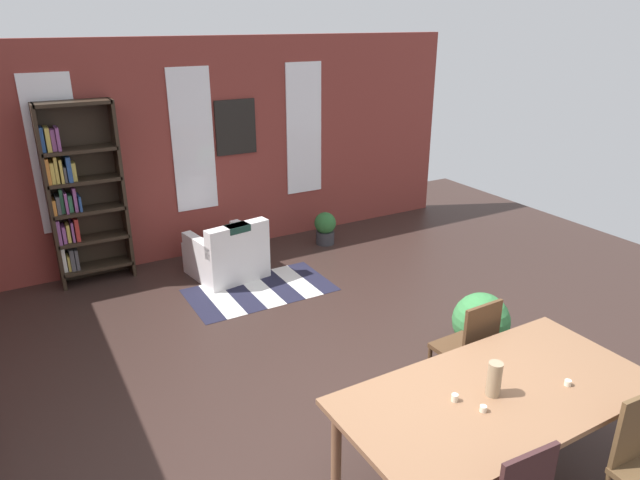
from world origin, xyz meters
TOP-DOWN VIEW (x-y plane):
  - ground_plane at (0.00, 0.00)m, footprint 11.07×11.07m
  - back_wall_brick at (0.00, 4.32)m, footprint 7.94×0.12m
  - window_pane_0 at (-1.62, 4.25)m, footprint 0.55×0.02m
  - window_pane_1 at (0.00, 4.25)m, footprint 0.55×0.02m
  - window_pane_2 at (1.62, 4.25)m, footprint 0.55×0.02m
  - dining_table at (0.38, -0.74)m, footprint 2.16×1.06m
  - vase_on_table at (0.32, -0.74)m, footprint 0.09×0.09m
  - tealight_candle_0 at (0.06, -0.66)m, footprint 0.04×0.04m
  - tealight_candle_1 at (0.14, -0.83)m, footprint 0.04×0.04m
  - tealight_candle_2 at (0.83, -0.91)m, footprint 0.04×0.04m
  - dining_chair_far_right at (0.87, 0.02)m, footprint 0.41×0.41m
  - bookshelf_tall at (-1.46, 4.07)m, footprint 0.85×0.30m
  - armchair_white at (0.05, 3.36)m, footprint 0.91×0.91m
  - potted_plant_by_shelf at (1.46, 0.47)m, footprint 0.54×0.54m
  - potted_plant_corner at (1.64, 3.69)m, footprint 0.31×0.31m
  - striped_rug at (0.22, 2.78)m, footprint 1.68×0.95m
  - framed_picture at (0.59, 4.24)m, footprint 0.56×0.03m

SIDE VIEW (x-z plane):
  - ground_plane at x=0.00m, z-range 0.00..0.00m
  - striped_rug at x=0.22m, z-range 0.00..0.01m
  - potted_plant_corner at x=1.64m, z-range 0.01..0.48m
  - armchair_white at x=0.05m, z-range -0.10..0.65m
  - potted_plant_by_shelf at x=1.46m, z-range 0.02..0.66m
  - dining_chair_far_right at x=0.87m, z-range 0.04..0.99m
  - dining_table at x=0.38m, z-range 0.30..1.04m
  - tealight_candle_2 at x=0.83m, z-range 0.74..0.78m
  - tealight_candle_1 at x=0.14m, z-range 0.74..0.78m
  - tealight_candle_0 at x=0.06m, z-range 0.74..0.79m
  - vase_on_table at x=0.32m, z-range 0.74..0.98m
  - bookshelf_tall at x=-1.46m, z-range 0.01..2.18m
  - back_wall_brick at x=0.00m, z-range 0.00..2.82m
  - window_pane_0 at x=-1.62m, z-range 0.63..2.47m
  - window_pane_1 at x=0.00m, z-range 0.63..2.47m
  - window_pane_2 at x=1.62m, z-range 0.63..2.47m
  - framed_picture at x=0.59m, z-range 1.31..2.03m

